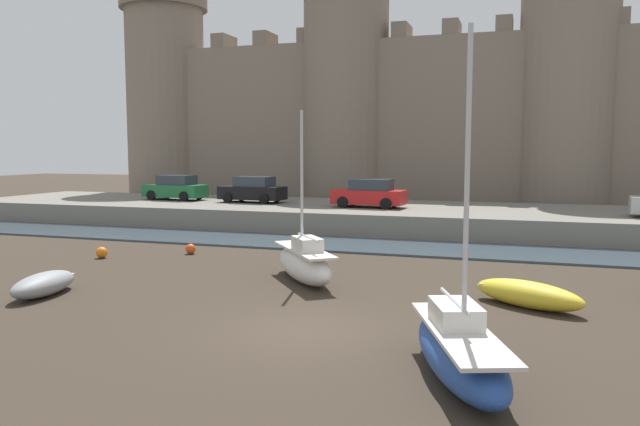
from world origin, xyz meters
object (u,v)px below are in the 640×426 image
(mooring_buoy_near_shore, at_px, (102,253))
(car_quay_centre_east, at_px, (370,194))
(sailboat_midflat_right, at_px, (459,349))
(sailboat_near_channel_right, at_px, (304,262))
(rowboat_foreground_centre, at_px, (528,294))
(rowboat_midflat_centre, at_px, (44,284))
(mooring_buoy_near_channel, at_px, (191,249))
(car_quay_west, at_px, (253,190))
(car_quay_east, at_px, (176,188))

(mooring_buoy_near_shore, relative_size, car_quay_centre_east, 0.11)
(sailboat_midflat_right, distance_m, sailboat_near_channel_right, 9.75)
(sailboat_midflat_right, distance_m, rowboat_foreground_centre, 6.53)
(rowboat_midflat_centre, distance_m, sailboat_near_channel_right, 8.35)
(rowboat_foreground_centre, relative_size, mooring_buoy_near_channel, 7.77)
(sailboat_midflat_right, distance_m, mooring_buoy_near_channel, 17.08)
(mooring_buoy_near_channel, height_order, car_quay_west, car_quay_west)
(sailboat_near_channel_right, bearing_deg, mooring_buoy_near_shore, 169.96)
(rowboat_midflat_centre, distance_m, car_quay_east, 21.78)
(car_quay_centre_east, bearing_deg, mooring_buoy_near_shore, -122.92)
(rowboat_midflat_centre, relative_size, car_quay_east, 0.69)
(sailboat_midflat_right, xyz_separation_m, rowboat_foreground_centre, (1.31, 6.39, -0.21))
(sailboat_midflat_right, xyz_separation_m, mooring_buoy_near_channel, (-12.66, 11.46, -0.39))
(mooring_buoy_near_shore, bearing_deg, rowboat_midflat_centre, -67.11)
(sailboat_near_channel_right, distance_m, car_quay_west, 18.08)
(rowboat_midflat_centre, bearing_deg, car_quay_east, 110.55)
(car_quay_centre_east, relative_size, car_quay_west, 1.00)
(mooring_buoy_near_channel, relative_size, car_quay_west, 0.11)
(sailboat_near_channel_right, height_order, car_quay_east, sailboat_near_channel_right)
(sailboat_midflat_right, relative_size, car_quay_west, 1.63)
(sailboat_near_channel_right, distance_m, car_quay_centre_east, 14.75)
(car_quay_east, distance_m, car_quay_centre_east, 13.42)
(mooring_buoy_near_channel, distance_m, car_quay_east, 14.58)
(sailboat_midflat_right, bearing_deg, rowboat_foreground_centre, 78.43)
(sailboat_midflat_right, height_order, car_quay_west, sailboat_midflat_right)
(sailboat_midflat_right, height_order, rowboat_foreground_centre, sailboat_midflat_right)
(sailboat_near_channel_right, relative_size, car_quay_west, 1.40)
(sailboat_midflat_right, bearing_deg, car_quay_east, 131.34)
(sailboat_midflat_right, bearing_deg, car_quay_centre_east, 108.14)
(rowboat_midflat_centre, xyz_separation_m, rowboat_foreground_centre, (14.36, 3.23, 0.02))
(mooring_buoy_near_shore, bearing_deg, mooring_buoy_near_channel, 34.67)
(sailboat_near_channel_right, relative_size, car_quay_centre_east, 1.40)
(mooring_buoy_near_shore, relative_size, car_quay_east, 0.11)
(rowboat_foreground_centre, relative_size, sailboat_near_channel_right, 0.59)
(car_quay_west, bearing_deg, rowboat_foreground_centre, -45.94)
(car_quay_east, bearing_deg, rowboat_midflat_centre, -69.45)
(rowboat_midflat_centre, relative_size, rowboat_foreground_centre, 0.84)
(mooring_buoy_near_channel, bearing_deg, sailboat_midflat_right, -42.16)
(rowboat_midflat_centre, bearing_deg, car_quay_west, 95.63)
(sailboat_near_channel_right, xyz_separation_m, car_quay_east, (-14.66, 15.84, 1.34))
(sailboat_midflat_right, xyz_separation_m, rowboat_midflat_centre, (-13.05, 3.17, -0.24))
(rowboat_foreground_centre, xyz_separation_m, mooring_buoy_near_channel, (-13.97, 5.07, -0.18))
(car_quay_east, height_order, car_quay_west, same)
(sailboat_midflat_right, xyz_separation_m, car_quay_centre_east, (-7.31, 22.30, 1.40))
(mooring_buoy_near_shore, xyz_separation_m, car_quay_centre_east, (8.37, 12.93, 1.78))
(sailboat_near_channel_right, bearing_deg, car_quay_east, 132.78)
(sailboat_near_channel_right, xyz_separation_m, car_quay_centre_east, (-1.29, 14.64, 1.34))
(mooring_buoy_near_channel, distance_m, car_quay_centre_east, 12.22)
(mooring_buoy_near_channel, relative_size, car_quay_east, 0.11)
(rowboat_midflat_centre, relative_size, sailboat_near_channel_right, 0.50)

